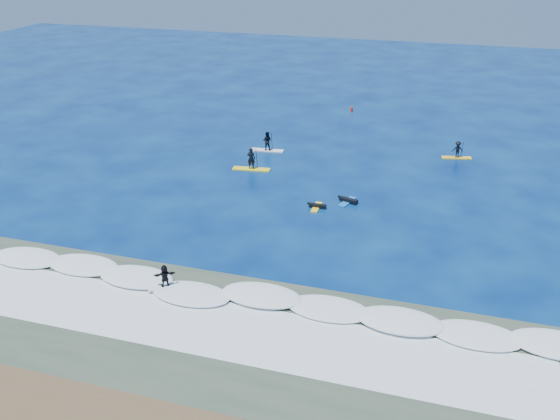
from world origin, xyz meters
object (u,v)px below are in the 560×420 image
(prone_paddler_far, at_px, (348,201))
(sup_paddler_right, at_px, (457,151))
(sup_paddler_center, at_px, (267,143))
(wave_surfer, at_px, (165,277))
(prone_paddler_near, at_px, (317,206))
(marker_buoy, at_px, (352,109))
(sup_paddler_left, at_px, (251,162))

(prone_paddler_far, bearing_deg, sup_paddler_right, -14.60)
(sup_paddler_center, bearing_deg, prone_paddler_far, -50.73)
(sup_paddler_right, bearing_deg, wave_surfer, -131.01)
(sup_paddler_right, distance_m, prone_paddler_far, 14.98)
(sup_paddler_center, relative_size, prone_paddler_near, 1.70)
(sup_paddler_center, height_order, marker_buoy, sup_paddler_center)
(sup_paddler_right, xyz_separation_m, prone_paddler_far, (-7.65, -12.86, -0.58))
(prone_paddler_far, bearing_deg, sup_paddler_left, 80.97)
(prone_paddler_near, distance_m, prone_paddler_far, 2.67)
(prone_paddler_near, bearing_deg, sup_paddler_left, 49.54)
(sup_paddler_right, relative_size, prone_paddler_far, 1.25)
(sup_paddler_right, height_order, prone_paddler_near, sup_paddler_right)
(sup_paddler_left, bearing_deg, marker_buoy, 69.34)
(sup_paddler_left, bearing_deg, wave_surfer, -92.61)
(prone_paddler_near, bearing_deg, prone_paddler_far, -51.27)
(sup_paddler_center, height_order, wave_surfer, sup_paddler_center)
(sup_paddler_right, bearing_deg, sup_paddler_left, -166.72)
(prone_paddler_far, relative_size, wave_surfer, 1.08)
(sup_paddler_left, xyz_separation_m, sup_paddler_center, (-0.24, 5.15, 0.10))
(wave_surfer, distance_m, marker_buoy, 41.26)
(prone_paddler_far, relative_size, marker_buoy, 2.99)
(sup_paddler_left, relative_size, wave_surfer, 1.66)
(sup_paddler_center, distance_m, prone_paddler_near, 13.75)
(sup_paddler_center, bearing_deg, marker_buoy, 65.99)
(prone_paddler_far, xyz_separation_m, marker_buoy, (-4.72, 25.40, 0.17))
(sup_paddler_left, height_order, prone_paddler_far, sup_paddler_left)
(prone_paddler_far, height_order, wave_surfer, wave_surfer)
(wave_surfer, bearing_deg, sup_paddler_center, 61.15)
(sup_paddler_center, xyz_separation_m, wave_surfer, (2.02, -25.38, 0.02))
(sup_paddler_left, distance_m, sup_paddler_center, 5.16)
(prone_paddler_far, distance_m, wave_surfer, 17.57)
(prone_paddler_far, height_order, marker_buoy, marker_buoy)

